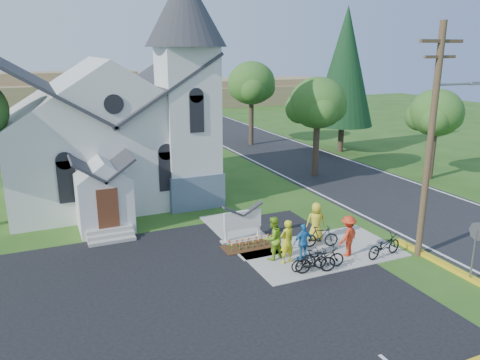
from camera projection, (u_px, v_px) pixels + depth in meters
name	position (u px, v px, depth m)	size (l,w,h in m)	color
ground	(298.00, 262.00, 20.21)	(120.00, 120.00, 0.00)	#265016
parking_lot	(148.00, 323.00, 15.73)	(20.00, 16.00, 0.02)	black
road	(310.00, 164.00, 37.29)	(8.00, 90.00, 0.02)	black
sidewalk	(321.00, 252.00, 21.22)	(7.00, 4.00, 0.05)	#AAA59A
church	(113.00, 113.00, 27.65)	(12.35, 12.00, 13.00)	silver
church_sign	(243.00, 220.00, 22.28)	(2.20, 0.40, 1.70)	#AAA59A
flower_bed	(250.00, 246.00, 21.76)	(2.60, 1.10, 0.07)	#3B2310
utility_pole	(432.00, 136.00, 19.50)	(3.45, 0.28, 10.00)	#453422
stop_sign	(476.00, 239.00, 18.13)	(0.11, 0.76, 2.48)	gray
tree_road_near	(318.00, 103.00, 32.65)	(4.00, 4.00, 7.05)	#37261E
tree_road_mid	(251.00, 83.00, 43.26)	(4.40, 4.40, 7.80)	#37261E
tree_road_far	(436.00, 113.00, 32.01)	(3.60, 3.60, 6.30)	#37261E
conifer	(345.00, 67.00, 39.87)	(5.20, 5.20, 12.40)	#37261E
distant_hills	(127.00, 95.00, 70.52)	(61.00, 10.00, 5.60)	#8B714E
cyclist_0	(287.00, 241.00, 19.86)	(0.70, 0.46, 1.93)	gold
bike_0	(309.00, 261.00, 19.30)	(0.57, 1.62, 0.85)	black
cyclist_1	(273.00, 238.00, 20.22)	(0.94, 0.73, 1.93)	#7DB421
bike_1	(316.00, 261.00, 19.03)	(0.49, 1.74, 1.04)	black
cyclist_2	(303.00, 242.00, 20.12)	(0.98, 0.41, 1.67)	#2575B9
bike_2	(323.00, 257.00, 19.53)	(0.64, 1.84, 0.97)	black
cyclist_3	(348.00, 236.00, 20.57)	(1.19, 0.69, 1.85)	red
bike_3	(321.00, 237.00, 21.57)	(0.47, 1.67, 1.00)	black
cyclist_4	(316.00, 222.00, 22.17)	(0.93, 0.60, 1.90)	gold
bike_4	(384.00, 246.00, 20.55)	(0.69, 1.97, 1.03)	black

